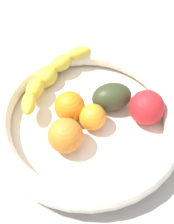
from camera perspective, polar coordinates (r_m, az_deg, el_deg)
kitchen_counter at (r=57.68cm, az=-0.00°, el=-3.62°), size 120.00×120.00×3.00cm
fruit_bowl at (r=54.09cm, az=-0.00°, el=-1.11°), size 37.63×37.63×5.52cm
banana_draped_left at (r=59.50cm, az=-7.73°, el=7.45°), size 17.50×16.34×5.28cm
orange_front at (r=49.57cm, az=-4.53°, el=-4.88°), size 6.48×6.48×6.48cm
orange_mid_left at (r=53.59cm, az=-3.64°, el=1.18°), size 6.03×6.03×6.03cm
orange_mid_right at (r=52.43cm, az=1.16°, el=-1.06°), size 5.25×5.25×5.25cm
tomato_red at (r=54.04cm, az=12.30°, el=0.93°), size 6.86×6.86×6.86cm
avocado_dark at (r=55.62cm, az=5.18°, el=3.19°), size 8.22×5.93×5.47cm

